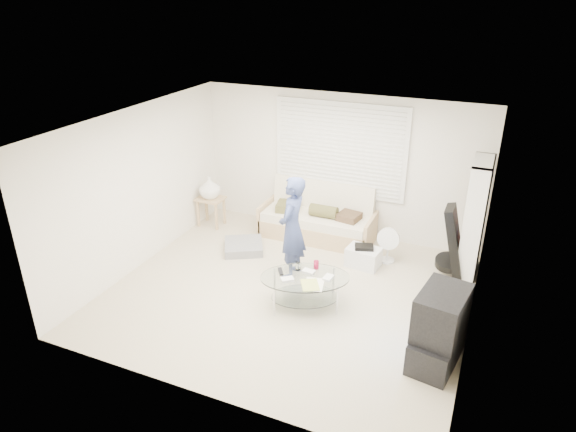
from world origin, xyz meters
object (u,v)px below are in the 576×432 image
at_px(coffee_table, 305,282).
at_px(futon_sofa, 318,220).
at_px(tv_unit, 439,328).
at_px(bookshelf, 474,218).

bearing_deg(coffee_table, futon_sofa, 105.58).
xyz_separation_m(futon_sofa, tv_unit, (2.44, -2.54, 0.15)).
relative_size(futon_sofa, bookshelf, 1.09).
relative_size(futon_sofa, coffee_table, 1.38).
bearing_deg(futon_sofa, bookshelf, -4.35).
height_order(bookshelf, coffee_table, bookshelf).
distance_m(tv_unit, coffee_table, 1.92).
bearing_deg(coffee_table, tv_unit, -14.37).
distance_m(futon_sofa, tv_unit, 3.53).
bearing_deg(futon_sofa, tv_unit, -46.23).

